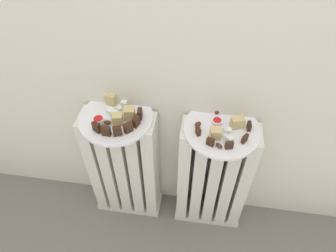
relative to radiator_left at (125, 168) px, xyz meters
name	(u,v)px	position (x,y,z in m)	size (l,w,h in m)	color
radiator_left	(125,168)	(0.00, 0.00, 0.00)	(0.32, 0.13, 0.64)	silver
radiator_right	(213,179)	(0.40, 0.00, 0.00)	(0.32, 0.13, 0.64)	silver
plate_left	(116,118)	(0.00, 0.00, 0.33)	(0.29, 0.29, 0.01)	white
plate_right	(222,129)	(0.40, 0.00, 0.33)	(0.29, 0.29, 0.01)	white
dark_cake_slice_left_0	(97,127)	(-0.05, -0.08, 0.36)	(0.03, 0.02, 0.04)	#382114
dark_cake_slice_left_1	(106,131)	(-0.01, -0.09, 0.36)	(0.03, 0.02, 0.04)	#382114
dark_cake_slice_left_2	(117,131)	(0.03, -0.09, 0.36)	(0.03, 0.02, 0.04)	#382114
dark_cake_slice_left_3	(128,128)	(0.07, -0.07, 0.36)	(0.03, 0.02, 0.04)	#382114
dark_cake_slice_left_4	(136,121)	(0.09, -0.03, 0.36)	(0.03, 0.02, 0.04)	#382114
dark_cake_slice_left_5	(140,114)	(0.09, 0.01, 0.36)	(0.03, 0.02, 0.04)	#382114
marble_cake_slice_left_0	(111,99)	(-0.03, 0.07, 0.36)	(0.04, 0.03, 0.05)	tan
marble_cake_slice_left_1	(117,119)	(0.02, -0.03, 0.36)	(0.04, 0.04, 0.05)	tan
marble_cake_slice_left_2	(129,113)	(0.06, 0.00, 0.36)	(0.04, 0.04, 0.05)	tan
turkish_delight_left_0	(119,109)	(0.01, 0.03, 0.35)	(0.02, 0.02, 0.02)	white
turkish_delight_left_1	(110,111)	(-0.02, 0.01, 0.35)	(0.02, 0.02, 0.02)	white
turkish_delight_left_2	(115,114)	(0.00, 0.00, 0.35)	(0.02, 0.02, 0.02)	white
turkish_delight_left_3	(124,104)	(0.02, 0.06, 0.35)	(0.02, 0.02, 0.02)	white
medjool_date_left_0	(108,122)	(-0.02, -0.04, 0.34)	(0.03, 0.02, 0.01)	#4C2814
medjool_date_left_1	(128,108)	(0.04, 0.05, 0.34)	(0.02, 0.02, 0.01)	#4C2814
jam_bowl_left	(99,120)	(-0.05, -0.04, 0.35)	(0.04, 0.04, 0.02)	white
dark_cake_slice_right_0	(198,131)	(0.32, -0.04, 0.35)	(0.03, 0.01, 0.03)	#382114
dark_cake_slice_right_1	(210,142)	(0.36, -0.09, 0.35)	(0.03, 0.01, 0.03)	#382114
dark_cake_slice_right_2	(229,145)	(0.43, -0.09, 0.35)	(0.03, 0.01, 0.03)	#382114
dark_cake_slice_right_3	(245,139)	(0.48, -0.06, 0.35)	(0.03, 0.01, 0.03)	#382114
dark_cake_slice_right_4	(249,126)	(0.50, 0.01, 0.35)	(0.03, 0.01, 0.03)	#382114
marble_cake_slice_right_0	(216,133)	(0.38, -0.05, 0.36)	(0.04, 0.04, 0.04)	tan
marble_cake_slice_right_1	(237,123)	(0.46, 0.01, 0.36)	(0.05, 0.03, 0.04)	tan
turkish_delight_right_0	(229,131)	(0.43, -0.02, 0.35)	(0.02, 0.02, 0.02)	white
turkish_delight_right_1	(230,139)	(0.43, -0.06, 0.35)	(0.02, 0.02, 0.02)	white
medjool_date_right_0	(219,146)	(0.40, -0.09, 0.34)	(0.03, 0.02, 0.02)	#4C2814
medjool_date_right_1	(217,112)	(0.38, 0.08, 0.34)	(0.02, 0.02, 0.02)	#4C2814
medjool_date_right_2	(198,124)	(0.31, 0.00, 0.34)	(0.03, 0.02, 0.02)	#4C2814
jam_bowl_right	(217,122)	(0.38, 0.01, 0.35)	(0.04, 0.04, 0.03)	white
fork	(223,137)	(0.41, -0.04, 0.34)	(0.03, 0.10, 0.00)	#B7B7BC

